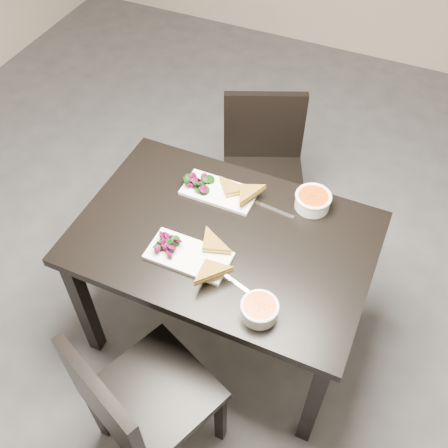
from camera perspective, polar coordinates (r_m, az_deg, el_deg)
name	(u,v)px	position (r m, az deg, el deg)	size (l,w,h in m)	color
ground	(227,274)	(2.91, 0.35, -5.45)	(5.00, 5.00, 0.00)	#47474C
table	(224,250)	(2.19, 0.00, -2.87)	(1.20, 0.80, 0.75)	black
chair_near	(136,402)	(2.07, -9.55, -18.61)	(0.55, 0.55, 0.85)	black
chair_far	(263,164)	(2.80, 4.28, 6.56)	(0.55, 0.55, 0.85)	black
plate_near	(189,256)	(2.04, -3.87, -3.48)	(0.33, 0.16, 0.02)	white
sandwich_near	(205,253)	(2.00, -2.07, -3.18)	(0.16, 0.12, 0.05)	#AE7B24
salad_near	(165,243)	(2.05, -6.42, -2.05)	(0.10, 0.09, 0.04)	black
soup_bowl_near	(260,309)	(1.88, 3.90, -9.25)	(0.14, 0.14, 0.06)	white
cutlery_near	(236,283)	(1.97, 1.34, -6.49)	(0.18, 0.02, 0.00)	silver
plate_far	(219,192)	(2.26, -0.52, 3.53)	(0.32, 0.16, 0.02)	white
sandwich_far	(232,193)	(2.21, 0.85, 3.39)	(0.16, 0.12, 0.05)	#AE7B24
salad_far	(198,180)	(2.27, -2.83, 4.78)	(0.10, 0.09, 0.04)	black
soup_bowl_far	(313,200)	(2.22, 9.68, 2.61)	(0.15, 0.15, 0.07)	white
cutlery_far	(274,210)	(2.21, 5.51, 1.58)	(0.18, 0.02, 0.00)	silver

